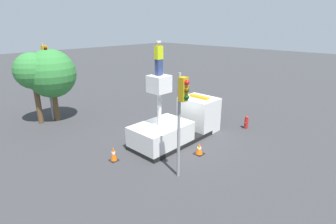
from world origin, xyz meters
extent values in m
plane|color=#38383A|center=(0.00, 0.00, 0.00)|extent=(120.00, 120.00, 0.00)
cube|color=black|center=(0.00, 0.00, 0.12)|extent=(5.14, 2.29, 0.24)
cube|color=silver|center=(-0.91, 0.00, 0.68)|extent=(3.31, 2.23, 1.35)
cube|color=silver|center=(2.57, 0.00, 1.10)|extent=(1.83, 2.23, 2.19)
cube|color=black|center=(3.49, 0.00, 1.53)|extent=(0.03, 1.90, 0.88)
cube|color=orange|center=(2.57, 0.00, 2.26)|extent=(0.36, 1.34, 0.14)
cylinder|color=silver|center=(-1.03, 0.00, 2.35)|extent=(0.22, 0.22, 1.99)
cube|color=white|center=(-1.03, 0.00, 3.69)|extent=(0.99, 0.99, 0.90)
cube|color=navy|center=(-1.03, 0.00, 4.56)|extent=(0.34, 0.26, 0.84)
cube|color=#D1E519|center=(-1.03, 0.00, 5.31)|extent=(0.40, 0.26, 0.66)
sphere|color=tan|center=(-1.03, 0.00, 5.76)|extent=(0.23, 0.23, 0.23)
cylinder|color=white|center=(-1.03, 0.00, 5.84)|extent=(0.26, 0.26, 0.09)
cylinder|color=gray|center=(-2.52, -2.73, 2.41)|extent=(0.14, 0.14, 4.82)
cube|color=#B79314|center=(-2.52, -2.94, 4.17)|extent=(0.34, 0.28, 1.00)
sphere|color=red|center=(-2.52, -3.13, 4.48)|extent=(0.22, 0.22, 0.22)
sphere|color=#503C07|center=(-2.52, -3.13, 4.17)|extent=(0.22, 0.22, 0.22)
sphere|color=#083710|center=(-2.52, -3.13, 3.86)|extent=(0.22, 0.22, 0.22)
cylinder|color=gray|center=(-3.28, 8.79, 2.74)|extent=(0.14, 0.14, 5.48)
cube|color=#B79314|center=(-3.28, 8.58, 4.83)|extent=(0.34, 0.28, 1.00)
sphere|color=#490707|center=(-3.28, 8.39, 5.14)|extent=(0.22, 0.22, 0.22)
sphere|color=gold|center=(-3.28, 8.39, 4.83)|extent=(0.22, 0.22, 0.22)
sphere|color=#083710|center=(-3.28, 8.39, 4.52)|extent=(0.22, 0.22, 0.22)
cylinder|color=#B2231E|center=(4.98, -2.19, 0.35)|extent=(0.25, 0.25, 0.70)
sphere|color=#B2231E|center=(4.98, -2.19, 0.77)|extent=(0.22, 0.22, 0.22)
cylinder|color=#B2231E|center=(4.80, -2.19, 0.42)|extent=(0.12, 0.10, 0.10)
cylinder|color=#B2231E|center=(5.17, -2.19, 0.42)|extent=(0.12, 0.10, 0.10)
cube|color=black|center=(-3.75, 0.62, 0.01)|extent=(0.41, 0.41, 0.03)
cone|color=orange|center=(-3.75, 0.62, 0.40)|extent=(0.34, 0.34, 0.79)
cylinder|color=white|center=(-3.75, 0.62, 0.44)|extent=(0.18, 0.18, 0.11)
cube|color=black|center=(-0.14, -2.13, 0.01)|extent=(0.49, 0.49, 0.03)
cone|color=orange|center=(-0.14, -2.13, 0.32)|extent=(0.41, 0.41, 0.65)
cylinder|color=white|center=(-0.14, -2.13, 0.35)|extent=(0.21, 0.21, 0.09)
cylinder|color=brown|center=(-3.08, 8.55, 1.13)|extent=(0.36, 0.36, 2.26)
sphere|color=#337F38|center=(-3.08, 8.55, 3.43)|extent=(3.34, 3.34, 3.34)
cylinder|color=brown|center=(-4.14, 8.83, 1.43)|extent=(0.36, 0.36, 2.87)
sphere|color=#337F38|center=(-4.14, 8.83, 3.72)|extent=(2.44, 2.44, 2.44)
camera|label=1|loc=(-10.51, -9.69, 6.74)|focal=28.00mm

